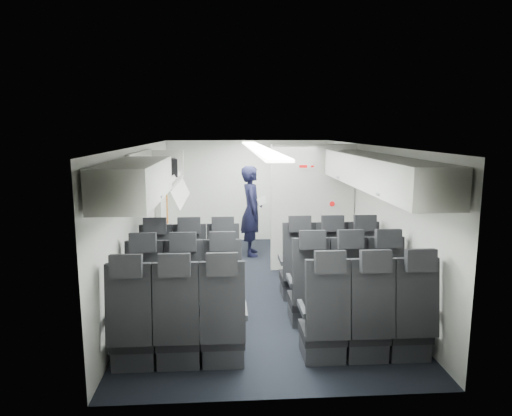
{
  "coord_description": "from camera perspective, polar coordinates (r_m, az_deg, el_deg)",
  "views": [
    {
      "loc": [
        -0.48,
        -6.7,
        2.39
      ],
      "look_at": [
        0.0,
        0.4,
        1.15
      ],
      "focal_mm": 32.0,
      "sensor_mm": 36.0,
      "label": 1
    }
  ],
  "objects": [
    {
      "name": "bulkhead_partition",
      "position": [
        7.75,
        7.04,
        0.05
      ],
      "size": [
        1.4,
        0.15,
        2.13
      ],
      "color": "silver",
      "rests_on": "cabin_shell"
    },
    {
      "name": "overhead_bin_right_rear",
      "position": [
        5.09,
        17.86,
        3.45
      ],
      "size": [
        0.53,
        1.8,
        0.4
      ],
      "color": "silver",
      "rests_on": "cabin_shell"
    },
    {
      "name": "overhead_bin_left_rear",
      "position": [
        4.82,
        -14.87,
        3.25
      ],
      "size": [
        0.53,
        1.8,
        0.4
      ],
      "color": "silver",
      "rests_on": "cabin_shell"
    },
    {
      "name": "carry_on_bag",
      "position": [
        6.82,
        -11.77,
        4.93
      ],
      "size": [
        0.49,
        0.4,
        0.26
      ],
      "primitive_type": "cube",
      "rotation": [
        0.0,
        0.0,
        0.24
      ],
      "color": "black",
      "rests_on": "overhead_bin_left_front_open"
    },
    {
      "name": "seat_row_rear",
      "position": [
        4.82,
        2.26,
        -14.44
      ],
      "size": [
        3.33,
        0.56,
        1.24
      ],
      "color": "black",
      "rests_on": "cabin_shell"
    },
    {
      "name": "overhead_bin_right_front",
      "position": [
        6.74,
        12.39,
        5.15
      ],
      "size": [
        0.53,
        1.7,
        0.4
      ],
      "color": "silver",
      "rests_on": "cabin_shell"
    },
    {
      "name": "galley_unit",
      "position": [
        9.64,
        4.71,
        1.25
      ],
      "size": [
        0.85,
        0.52,
        1.9
      ],
      "color": "#939399",
      "rests_on": "cabin_shell"
    },
    {
      "name": "seat_row_mid",
      "position": [
        5.65,
        1.27,
        -10.7
      ],
      "size": [
        3.33,
        0.56,
        1.24
      ],
      "color": "black",
      "rests_on": "cabin_shell"
    },
    {
      "name": "flight_attendant",
      "position": [
        8.64,
        -0.56,
        -0.35
      ],
      "size": [
        0.42,
        0.63,
        1.71
      ],
      "primitive_type": "imported",
      "rotation": [
        0.0,
        0.0,
        1.59
      ],
      "color": "black",
      "rests_on": "ground"
    },
    {
      "name": "seat_row_front",
      "position": [
        6.5,
        0.56,
        -7.92
      ],
      "size": [
        3.33,
        0.56,
        1.24
      ],
      "color": "black",
      "rests_on": "cabin_shell"
    },
    {
      "name": "cabin_shell",
      "position": [
        6.84,
        0.23,
        -0.79
      ],
      "size": [
        3.41,
        6.01,
        2.16
      ],
      "color": "black",
      "rests_on": "ground"
    },
    {
      "name": "papers",
      "position": [
        8.57,
        0.72,
        0.9
      ],
      "size": [
        0.18,
        0.13,
        0.14
      ],
      "primitive_type": "cube",
      "rotation": [
        0.0,
        0.0,
        0.59
      ],
      "color": "white",
      "rests_on": "flight_attendant"
    },
    {
      "name": "boarding_door",
      "position": [
        8.46,
        -11.69,
        -0.1
      ],
      "size": [
        0.12,
        1.27,
        1.86
      ],
      "color": "silver",
      "rests_on": "cabin_shell"
    },
    {
      "name": "overhead_bin_left_front_open",
      "position": [
        6.56,
        -12.32,
        3.94
      ],
      "size": [
        0.64,
        1.7,
        0.72
      ],
      "color": "#9E9E93",
      "rests_on": "cabin_shell"
    }
  ]
}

